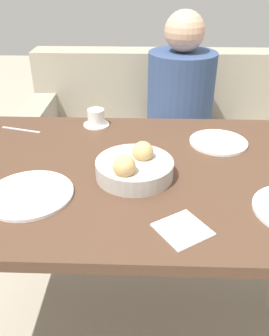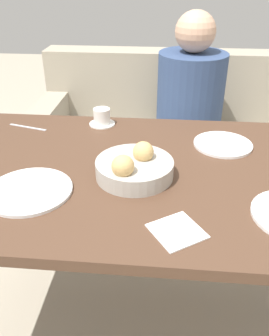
{
  "view_description": "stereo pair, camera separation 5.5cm",
  "coord_description": "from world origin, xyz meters",
  "px_view_note": "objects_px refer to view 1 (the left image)",
  "views": [
    {
      "loc": [
        -0.04,
        -1.02,
        1.38
      ],
      "look_at": [
        -0.07,
        -0.05,
        0.81
      ],
      "focal_mm": 38.0,
      "sensor_mm": 36.0,
      "label": 1
    },
    {
      "loc": [
        0.01,
        -1.02,
        1.38
      ],
      "look_at": [
        -0.07,
        -0.05,
        0.81
      ],
      "focal_mm": 38.0,
      "sensor_mm": 36.0,
      "label": 2
    }
  ],
  "objects_px": {
    "seated_person": "(178,134)",
    "plate_far_center": "(218,142)",
    "bread_basket": "(134,167)",
    "plate_near_left": "(30,194)",
    "napkin": "(183,229)",
    "knife_silver": "(21,130)",
    "couch": "(178,148)",
    "coffee_cup": "(96,118)"
  },
  "relations": [
    {
      "from": "seated_person",
      "to": "knife_silver",
      "type": "distance_m",
      "value": 0.96
    },
    {
      "from": "seated_person",
      "to": "plate_far_center",
      "type": "xyz_separation_m",
      "value": [
        0.09,
        -0.69,
        0.29
      ]
    },
    {
      "from": "bread_basket",
      "to": "coffee_cup",
      "type": "distance_m",
      "value": 0.44
    },
    {
      "from": "couch",
      "to": "seated_person",
      "type": "xyz_separation_m",
      "value": [
        -0.03,
        -0.15,
        0.17
      ]
    },
    {
      "from": "seated_person",
      "to": "plate_far_center",
      "type": "height_order",
      "value": "seated_person"
    },
    {
      "from": "bread_basket",
      "to": "napkin",
      "type": "height_order",
      "value": "bread_basket"
    },
    {
      "from": "couch",
      "to": "coffee_cup",
      "type": "xyz_separation_m",
      "value": [
        -0.42,
        -0.69,
        0.49
      ]
    },
    {
      "from": "plate_far_center",
      "to": "coffee_cup",
      "type": "height_order",
      "value": "coffee_cup"
    },
    {
      "from": "bread_basket",
      "to": "napkin",
      "type": "xyz_separation_m",
      "value": [
        0.13,
        -0.26,
        -0.03
      ]
    },
    {
      "from": "plate_far_center",
      "to": "bread_basket",
      "type": "bearing_deg",
      "value": -140.87
    },
    {
      "from": "couch",
      "to": "plate_near_left",
      "type": "height_order",
      "value": "couch"
    },
    {
      "from": "couch",
      "to": "knife_silver",
      "type": "xyz_separation_m",
      "value": [
        -0.72,
        -0.75,
        0.46
      ]
    },
    {
      "from": "couch",
      "to": "seated_person",
      "type": "height_order",
      "value": "seated_person"
    },
    {
      "from": "plate_near_left",
      "to": "coffee_cup",
      "type": "bearing_deg",
      "value": 75.87
    },
    {
      "from": "seated_person",
      "to": "bread_basket",
      "type": "xyz_separation_m",
      "value": [
        -0.22,
        -0.95,
        0.32
      ]
    },
    {
      "from": "plate_far_center",
      "to": "knife_silver",
      "type": "distance_m",
      "value": 0.79
    },
    {
      "from": "seated_person",
      "to": "coffee_cup",
      "type": "bearing_deg",
      "value": -126.25
    },
    {
      "from": "bread_basket",
      "to": "coffee_cup",
      "type": "bearing_deg",
      "value": 113.17
    },
    {
      "from": "bread_basket",
      "to": "napkin",
      "type": "bearing_deg",
      "value": -62.61
    },
    {
      "from": "bread_basket",
      "to": "seated_person",
      "type": "bearing_deg",
      "value": 76.76
    },
    {
      "from": "knife_silver",
      "to": "napkin",
      "type": "height_order",
      "value": "napkin"
    },
    {
      "from": "plate_far_center",
      "to": "knife_silver",
      "type": "bearing_deg",
      "value": 173.14
    },
    {
      "from": "plate_far_center",
      "to": "napkin",
      "type": "height_order",
      "value": "plate_far_center"
    },
    {
      "from": "couch",
      "to": "plate_far_center",
      "type": "xyz_separation_m",
      "value": [
        0.06,
        -0.85,
        0.46
      ]
    },
    {
      "from": "napkin",
      "to": "coffee_cup",
      "type": "bearing_deg",
      "value": 114.84
    },
    {
      "from": "plate_near_left",
      "to": "coffee_cup",
      "type": "xyz_separation_m",
      "value": [
        0.13,
        0.52,
        0.03
      ]
    },
    {
      "from": "bread_basket",
      "to": "plate_far_center",
      "type": "xyz_separation_m",
      "value": [
        0.31,
        0.25,
        -0.03
      ]
    },
    {
      "from": "seated_person",
      "to": "coffee_cup",
      "type": "height_order",
      "value": "seated_person"
    },
    {
      "from": "couch",
      "to": "napkin",
      "type": "relative_size",
      "value": 11.12
    },
    {
      "from": "seated_person",
      "to": "knife_silver",
      "type": "relative_size",
      "value": 6.84
    },
    {
      "from": "plate_far_center",
      "to": "coffee_cup",
      "type": "relative_size",
      "value": 2.01
    },
    {
      "from": "couch",
      "to": "knife_silver",
      "type": "height_order",
      "value": "couch"
    },
    {
      "from": "plate_far_center",
      "to": "knife_silver",
      "type": "height_order",
      "value": "plate_far_center"
    },
    {
      "from": "bread_basket",
      "to": "coffee_cup",
      "type": "relative_size",
      "value": 2.29
    },
    {
      "from": "bread_basket",
      "to": "plate_near_left",
      "type": "distance_m",
      "value": 0.33
    },
    {
      "from": "seated_person",
      "to": "plate_near_left",
      "type": "xyz_separation_m",
      "value": [
        -0.53,
        -1.06,
        0.29
      ]
    },
    {
      "from": "couch",
      "to": "napkin",
      "type": "bearing_deg",
      "value": -94.87
    },
    {
      "from": "knife_silver",
      "to": "napkin",
      "type": "xyz_separation_m",
      "value": [
        0.61,
        -0.6,
        0.0
      ]
    },
    {
      "from": "couch",
      "to": "bread_basket",
      "type": "relative_size",
      "value": 7.5
    },
    {
      "from": "coffee_cup",
      "to": "knife_silver",
      "type": "xyz_separation_m",
      "value": [
        -0.3,
        -0.06,
        -0.03
      ]
    },
    {
      "from": "knife_silver",
      "to": "plate_near_left",
      "type": "bearing_deg",
      "value": -69.67
    },
    {
      "from": "coffee_cup",
      "to": "napkin",
      "type": "distance_m",
      "value": 0.73
    }
  ]
}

